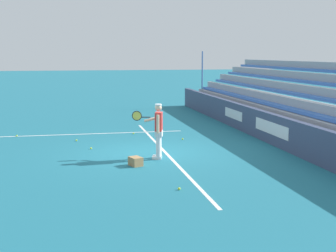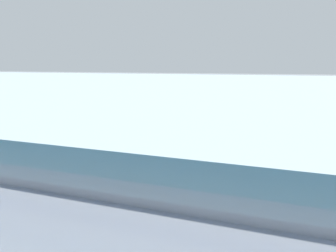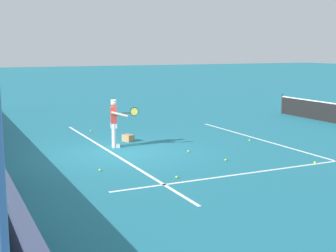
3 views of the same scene
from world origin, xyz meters
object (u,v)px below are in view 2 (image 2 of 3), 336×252
(tennis_player, at_px, (177,136))
(tennis_ball_toward_net, at_px, (81,154))
(tennis_net, at_px, (275,110))
(ball_box_cardboard, at_px, (163,154))
(tennis_ball_far_left, at_px, (311,159))
(tennis_ball_midcourt, at_px, (256,157))
(tennis_ball_far_right, at_px, (272,195))
(tennis_ball_on_baseline, at_px, (255,139))

(tennis_player, xyz_separation_m, tennis_ball_toward_net, (-3.46, 0.12, -0.86))
(tennis_net, bearing_deg, ball_box_cardboard, -99.46)
(tennis_ball_toward_net, relative_size, tennis_ball_far_left, 1.00)
(tennis_ball_toward_net, bearing_deg, tennis_ball_far_left, 18.64)
(ball_box_cardboard, xyz_separation_m, tennis_ball_midcourt, (2.69, 1.18, -0.10))
(tennis_ball_far_right, distance_m, tennis_ball_far_left, 4.00)
(ball_box_cardboard, bearing_deg, tennis_net, 80.54)
(tennis_ball_on_baseline, xyz_separation_m, tennis_ball_midcourt, (0.69, -3.03, 0.00))
(tennis_ball_on_baseline, xyz_separation_m, tennis_net, (-0.26, 6.20, 0.46))
(tennis_ball_far_right, relative_size, tennis_ball_midcourt, 1.00)
(tennis_player, relative_size, tennis_ball_toward_net, 25.98)
(tennis_ball_on_baseline, bearing_deg, tennis_ball_far_left, -47.87)
(tennis_ball_far_right, distance_m, tennis_net, 12.90)
(tennis_ball_toward_net, bearing_deg, tennis_ball_on_baseline, 46.53)
(tennis_player, height_order, tennis_ball_far_left, tennis_player)
(tennis_ball_on_baseline, height_order, tennis_ball_far_left, same)
(ball_box_cardboard, distance_m, tennis_ball_midcourt, 2.94)
(tennis_ball_midcourt, bearing_deg, tennis_player, -133.45)
(tennis_player, xyz_separation_m, tennis_ball_midcourt, (1.89, 1.99, -0.86))
(ball_box_cardboard, xyz_separation_m, tennis_ball_toward_net, (-2.66, -0.70, -0.10))
(tennis_player, relative_size, tennis_ball_midcourt, 25.98)
(tennis_ball_toward_net, bearing_deg, ball_box_cardboard, 14.64)
(ball_box_cardboard, xyz_separation_m, tennis_ball_on_baseline, (1.99, 4.22, -0.10))
(tennis_ball_far_right, height_order, tennis_ball_midcourt, same)
(tennis_ball_far_right, bearing_deg, tennis_ball_midcourt, 107.56)
(tennis_player, height_order, tennis_ball_on_baseline, tennis_player)
(ball_box_cardboard, relative_size, tennis_ball_toward_net, 6.06)
(tennis_ball_midcourt, bearing_deg, tennis_net, 95.88)
(tennis_ball_far_left, height_order, tennis_ball_midcourt, same)
(tennis_ball_toward_net, relative_size, tennis_ball_midcourt, 1.00)
(ball_box_cardboard, height_order, tennis_ball_far_right, ball_box_cardboard)
(tennis_ball_toward_net, height_order, tennis_ball_far_left, same)
(tennis_player, bearing_deg, tennis_ball_far_left, 35.11)
(tennis_ball_toward_net, relative_size, tennis_net, 0.01)
(tennis_ball_far_left, xyz_separation_m, tennis_net, (-2.57, 8.76, 0.46))
(tennis_player, relative_size, ball_box_cardboard, 4.29)
(tennis_ball_far_right, relative_size, tennis_ball_on_baseline, 1.00)
(tennis_ball_midcourt, bearing_deg, tennis_ball_far_left, 16.31)
(ball_box_cardboard, xyz_separation_m, tennis_ball_far_left, (4.31, 1.66, -0.10))
(tennis_player, height_order, tennis_ball_midcourt, tennis_player)
(tennis_player, distance_m, ball_box_cardboard, 1.37)
(tennis_ball_far_right, height_order, tennis_ball_toward_net, same)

